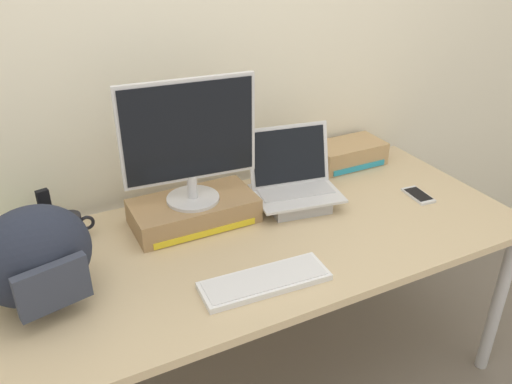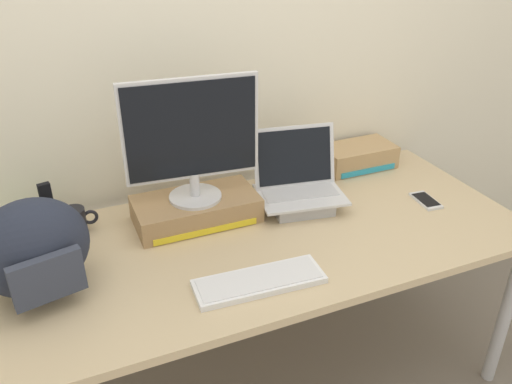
# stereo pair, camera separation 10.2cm
# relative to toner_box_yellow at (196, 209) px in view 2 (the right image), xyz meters

# --- Properties ---
(ground_plane) EXTENTS (20.00, 20.00, 0.00)m
(ground_plane) POSITION_rel_toner_box_yellow_xyz_m (0.16, -0.19, -0.77)
(ground_plane) COLOR #70665B
(back_wall) EXTENTS (7.00, 0.10, 2.60)m
(back_wall) POSITION_rel_toner_box_yellow_xyz_m (0.16, 0.32, 0.53)
(back_wall) COLOR silver
(back_wall) RESTS_ON ground
(desk) EXTENTS (1.94, 0.84, 0.72)m
(desk) POSITION_rel_toner_box_yellow_xyz_m (0.16, -0.19, -0.11)
(desk) COLOR tan
(desk) RESTS_ON ground
(toner_box_yellow) EXTENTS (0.45, 0.23, 0.09)m
(toner_box_yellow) POSITION_rel_toner_box_yellow_xyz_m (0.00, 0.00, 0.00)
(toner_box_yellow) COLOR #9E7A51
(toner_box_yellow) RESTS_ON desk
(desktop_monitor) EXTENTS (0.47, 0.19, 0.45)m
(desktop_monitor) POSITION_rel_toner_box_yellow_xyz_m (-0.00, -0.00, 0.28)
(desktop_monitor) COLOR silver
(desktop_monitor) RESTS_ON toner_box_yellow
(open_laptop) EXTENTS (0.36, 0.29, 0.29)m
(open_laptop) POSITION_rel_toner_box_yellow_xyz_m (0.40, -0.05, 0.01)
(open_laptop) COLOR #ADADB2
(open_laptop) RESTS_ON desk
(external_keyboard) EXTENTS (0.41, 0.16, 0.02)m
(external_keyboard) POSITION_rel_toner_box_yellow_xyz_m (0.06, -0.44, -0.03)
(external_keyboard) COLOR white
(external_keyboard) RESTS_ON desk
(messenger_backpack) EXTENTS (0.37, 0.32, 0.30)m
(messenger_backpack) POSITION_rel_toner_box_yellow_xyz_m (-0.55, -0.21, 0.11)
(messenger_backpack) COLOR #232838
(messenger_backpack) RESTS_ON desk
(coffee_mug) EXTENTS (0.13, 0.08, 0.10)m
(coffee_mug) POSITION_rel_toner_box_yellow_xyz_m (-0.42, 0.08, 0.00)
(coffee_mug) COLOR black
(coffee_mug) RESTS_ON desk
(cell_phone) EXTENTS (0.08, 0.14, 0.01)m
(cell_phone) POSITION_rel_toner_box_yellow_xyz_m (0.87, -0.22, -0.04)
(cell_phone) COLOR silver
(cell_phone) RESTS_ON desk
(plush_toy) EXTENTS (0.12, 0.12, 0.12)m
(plush_toy) POSITION_rel_toner_box_yellow_xyz_m (-0.60, 0.12, 0.01)
(plush_toy) COLOR #56B256
(plush_toy) RESTS_ON desk
(toner_box_cyan) EXTENTS (0.32, 0.18, 0.10)m
(toner_box_cyan) POSITION_rel_toner_box_yellow_xyz_m (0.80, 0.16, 0.00)
(toner_box_cyan) COLOR tan
(toner_box_cyan) RESTS_ON desk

